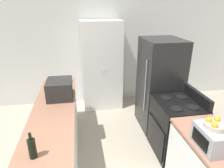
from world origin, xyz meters
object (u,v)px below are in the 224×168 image
object	(u,v)px
microwave	(60,89)
wine_bottle	(32,148)
pantry_cabinet	(102,66)
toaster_oven	(215,138)
stove	(175,127)
fruit_bowl	(215,124)
refrigerator	(159,85)

from	to	relation	value
microwave	wine_bottle	bearing A→B (deg)	-97.16
pantry_cabinet	wine_bottle	size ratio (longest dim) A/B	7.08
pantry_cabinet	microwave	bearing A→B (deg)	-121.55
microwave	toaster_oven	distance (m)	2.22
wine_bottle	stove	bearing A→B (deg)	23.39
wine_bottle	fruit_bowl	size ratio (longest dim) A/B	1.28
refrigerator	fruit_bowl	xyz separation A→B (m)	(-0.16, -1.78, 0.30)
wine_bottle	toaster_oven	xyz separation A→B (m)	(1.81, -0.16, 0.01)
pantry_cabinet	refrigerator	bearing A→B (deg)	-46.40
refrigerator	toaster_oven	world-z (taller)	refrigerator
refrigerator	fruit_bowl	size ratio (longest dim) A/B	7.94
wine_bottle	fruit_bowl	world-z (taller)	fruit_bowl
stove	fruit_bowl	xyz separation A→B (m)	(-0.15, -0.98, 0.71)
pantry_cabinet	microwave	distance (m)	1.56
stove	toaster_oven	distance (m)	1.15
stove	wine_bottle	xyz separation A→B (m)	(-1.94, -0.84, 0.55)
toaster_oven	microwave	bearing A→B (deg)	137.81
microwave	stove	bearing A→B (deg)	-15.49
stove	toaster_oven	xyz separation A→B (m)	(-0.13, -1.00, 0.56)
pantry_cabinet	microwave	size ratio (longest dim) A/B	4.44
stove	fruit_bowl	bearing A→B (deg)	-98.46
refrigerator	pantry_cabinet	bearing A→B (deg)	133.60
stove	wine_bottle	size ratio (longest dim) A/B	3.79
toaster_oven	refrigerator	bearing A→B (deg)	85.43
microwave	toaster_oven	bearing A→B (deg)	-42.19
refrigerator	toaster_oven	bearing A→B (deg)	-94.57
stove	fruit_bowl	world-z (taller)	fruit_bowl
toaster_oven	fruit_bowl	distance (m)	0.15
stove	microwave	world-z (taller)	microwave
stove	fruit_bowl	size ratio (longest dim) A/B	4.86
microwave	wine_bottle	xyz separation A→B (m)	(-0.17, -1.33, -0.03)
stove	microwave	size ratio (longest dim) A/B	2.38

